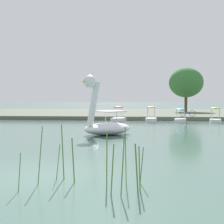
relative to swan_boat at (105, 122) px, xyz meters
The scene contains 10 objects.
ground_plane 10.44m from the swan_boat, 93.52° to the right, with size 545.73×545.73×0.00m, color #47665B.
shore_bank_far 27.13m from the swan_boat, 91.35° to the left, with size 155.52×27.39×0.42m, color #5B6051.
swan_boat is the anchor object (origin of this frame).
pedal_boat_red 11.61m from the swan_boat, 90.31° to the left, with size 1.40×2.27×1.54m.
pedal_boat_orange 11.86m from the swan_boat, 74.67° to the left, with size 1.17×1.91×1.54m.
pedal_boat_cyan 12.68m from the swan_boat, 62.28° to the left, with size 1.31×1.98×1.35m.
pedal_boat_lime 14.56m from the swan_boat, 50.92° to the left, with size 1.23×1.84×1.47m.
tree_broadleaf_behind_dock 29.56m from the swan_boat, 72.68° to the left, with size 5.88×5.66×6.51m.
bicycle_parked 15.82m from the swan_boat, 63.72° to the left, with size 1.64×0.24×0.65m.
reed_clump_foreground 11.44m from the swan_boat, 84.22° to the right, with size 2.93×1.44×1.50m.
Camera 1 is at (2.89, -8.52, 2.15)m, focal length 49.93 mm.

